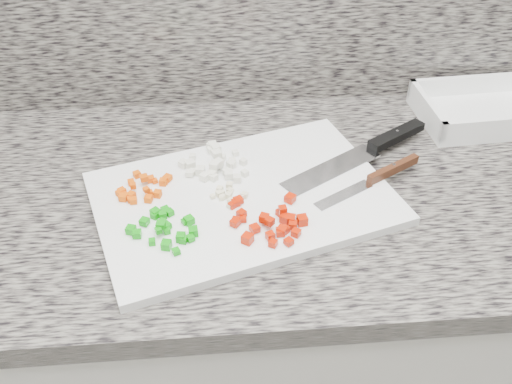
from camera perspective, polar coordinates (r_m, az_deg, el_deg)
cabinet at (r=1.35m, az=1.90°, el=-14.92°), size 3.92×0.62×0.86m
countertop at (r=1.02m, az=2.42°, el=0.06°), size 3.96×0.64×0.04m
cutting_board at (r=0.97m, az=-1.28°, el=-0.61°), size 0.56×0.45×0.02m
carrot_pile at (r=0.98m, az=-11.61°, el=0.27°), size 0.09×0.08×0.02m
onion_pile at (r=1.02m, az=-4.24°, el=2.90°), size 0.12×0.12×0.02m
green_pepper_pile at (r=0.90m, az=-9.01°, el=-3.52°), size 0.11×0.11×0.02m
red_pepper_pile at (r=0.90m, az=1.47°, el=-2.93°), size 0.12×0.12×0.02m
garlic_pile at (r=0.95m, az=-2.80°, el=-0.22°), size 0.06×0.06×0.01m
chef_knife at (r=1.09m, az=11.82°, el=4.48°), size 0.30×0.21×0.02m
paring_knife at (r=1.01m, az=12.39°, el=1.63°), size 0.21×0.13×0.02m
tray at (r=1.27m, az=21.60°, el=7.53°), size 0.26×0.20×0.05m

